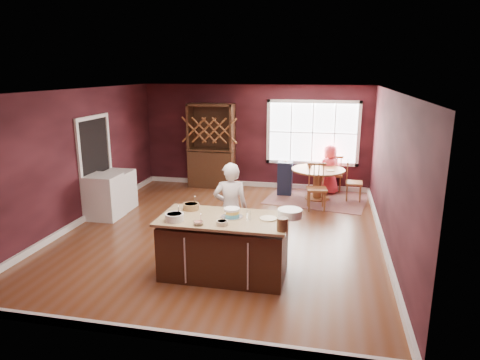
# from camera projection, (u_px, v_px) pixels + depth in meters

# --- Properties ---
(room_shell) EXTENTS (7.00, 7.00, 7.00)m
(room_shell) POSITION_uv_depth(u_px,v_px,m) (222.00, 164.00, 7.97)
(room_shell) COLOR #5D2F17
(room_shell) RESTS_ON ground
(window) EXTENTS (2.36, 0.10, 1.66)m
(window) POSITION_uv_depth(u_px,v_px,m) (313.00, 133.00, 10.92)
(window) COLOR white
(window) RESTS_ON room_shell
(doorway) EXTENTS (0.08, 1.26, 2.13)m
(doorway) POSITION_uv_depth(u_px,v_px,m) (96.00, 167.00, 9.22)
(doorway) COLOR white
(doorway) RESTS_ON room_shell
(kitchen_island) EXTENTS (1.93, 1.01, 0.92)m
(kitchen_island) POSITION_uv_depth(u_px,v_px,m) (224.00, 248.00, 6.48)
(kitchen_island) COLOR #3E2213
(kitchen_island) RESTS_ON ground
(dining_table) EXTENTS (1.27, 1.27, 0.75)m
(dining_table) POSITION_uv_depth(u_px,v_px,m) (318.00, 178.00, 10.32)
(dining_table) COLOR brown
(dining_table) RESTS_ON ground
(baker) EXTENTS (0.65, 0.51, 1.59)m
(baker) POSITION_uv_depth(u_px,v_px,m) (231.00, 209.00, 7.17)
(baker) COLOR silver
(baker) RESTS_ON ground
(layer_cake) EXTENTS (0.33, 0.33, 0.14)m
(layer_cake) POSITION_uv_depth(u_px,v_px,m) (232.00, 213.00, 6.37)
(layer_cake) COLOR white
(layer_cake) RESTS_ON kitchen_island
(bowl_blue) EXTENTS (0.27, 0.27, 0.11)m
(bowl_blue) POSITION_uv_depth(u_px,v_px,m) (175.00, 217.00, 6.22)
(bowl_blue) COLOR white
(bowl_blue) RESTS_ON kitchen_island
(bowl_yellow) EXTENTS (0.25, 0.25, 0.09)m
(bowl_yellow) POSITION_uv_depth(u_px,v_px,m) (191.00, 207.00, 6.72)
(bowl_yellow) COLOR tan
(bowl_yellow) RESTS_ON kitchen_island
(bowl_pink) EXTENTS (0.15, 0.15, 0.05)m
(bowl_pink) POSITION_uv_depth(u_px,v_px,m) (198.00, 223.00, 6.05)
(bowl_pink) COLOR silver
(bowl_pink) RESTS_ON kitchen_island
(bowl_olive) EXTENTS (0.16, 0.16, 0.06)m
(bowl_olive) POSITION_uv_depth(u_px,v_px,m) (222.00, 223.00, 6.05)
(bowl_olive) COLOR beige
(bowl_olive) RESTS_ON kitchen_island
(drinking_glass) EXTENTS (0.07, 0.07, 0.13)m
(drinking_glass) POSITION_uv_depth(u_px,v_px,m) (249.00, 215.00, 6.26)
(drinking_glass) COLOR white
(drinking_glass) RESTS_ON kitchen_island
(dinner_plate) EXTENTS (0.26, 0.26, 0.02)m
(dinner_plate) POSITION_uv_depth(u_px,v_px,m) (268.00, 218.00, 6.30)
(dinner_plate) COLOR beige
(dinner_plate) RESTS_ON kitchen_island
(white_tub) EXTENTS (0.37, 0.37, 0.13)m
(white_tub) POSITION_uv_depth(u_px,v_px,m) (290.00, 213.00, 6.35)
(white_tub) COLOR silver
(white_tub) RESTS_ON kitchen_island
(stoneware_crock) EXTENTS (0.15, 0.15, 0.18)m
(stoneware_crock) POSITION_uv_depth(u_px,v_px,m) (282.00, 224.00, 5.81)
(stoneware_crock) COLOR brown
(stoneware_crock) RESTS_ON kitchen_island
(rug) EXTENTS (2.58, 2.15, 0.01)m
(rug) POSITION_uv_depth(u_px,v_px,m) (317.00, 199.00, 10.45)
(rug) COLOR brown
(rug) RESTS_ON ground
(chair_east) EXTENTS (0.40, 0.42, 0.97)m
(chair_east) POSITION_uv_depth(u_px,v_px,m) (354.00, 181.00, 10.20)
(chair_east) COLOR brown
(chair_east) RESTS_ON ground
(chair_south) EXTENTS (0.50, 0.48, 1.05)m
(chair_south) POSITION_uv_depth(u_px,v_px,m) (317.00, 187.00, 9.52)
(chair_south) COLOR brown
(chair_south) RESTS_ON ground
(chair_north) EXTENTS (0.47, 0.46, 0.98)m
(chair_north) POSITION_uv_depth(u_px,v_px,m) (333.00, 173.00, 10.97)
(chair_north) COLOR olive
(chair_north) RESTS_ON ground
(seated_woman) EXTENTS (0.73, 0.65, 1.26)m
(seated_woman) POSITION_uv_depth(u_px,v_px,m) (329.00, 170.00, 10.74)
(seated_woman) COLOR #EE3B4D
(seated_woman) RESTS_ON ground
(high_chair) EXTENTS (0.36, 0.36, 0.88)m
(high_chair) POSITION_uv_depth(u_px,v_px,m) (285.00, 177.00, 10.73)
(high_chair) COLOR black
(high_chair) RESTS_ON ground
(toddler) EXTENTS (0.18, 0.14, 0.26)m
(toddler) POSITION_uv_depth(u_px,v_px,m) (289.00, 162.00, 10.73)
(toddler) COLOR #8CA5BF
(toddler) RESTS_ON high_chair
(table_plate) EXTENTS (0.20, 0.20, 0.01)m
(table_plate) POSITION_uv_depth(u_px,v_px,m) (330.00, 170.00, 10.08)
(table_plate) COLOR beige
(table_plate) RESTS_ON dining_table
(table_cup) EXTENTS (0.13, 0.13, 0.10)m
(table_cup) POSITION_uv_depth(u_px,v_px,m) (310.00, 165.00, 10.42)
(table_cup) COLOR silver
(table_cup) RESTS_ON dining_table
(hutch) EXTENTS (1.21, 0.50, 2.22)m
(hutch) POSITION_uv_depth(u_px,v_px,m) (211.00, 146.00, 11.31)
(hutch) COLOR black
(hutch) RESTS_ON ground
(washer) EXTENTS (0.65, 0.62, 0.94)m
(washer) POSITION_uv_depth(u_px,v_px,m) (105.00, 197.00, 8.99)
(washer) COLOR white
(washer) RESTS_ON ground
(dryer) EXTENTS (0.60, 0.58, 0.88)m
(dryer) POSITION_uv_depth(u_px,v_px,m) (119.00, 190.00, 9.60)
(dryer) COLOR silver
(dryer) RESTS_ON ground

